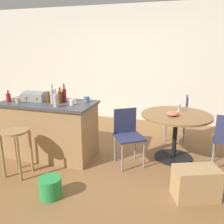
% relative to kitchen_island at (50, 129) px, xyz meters
% --- Properties ---
extents(ground_plane, '(8.80, 8.80, 0.00)m').
position_rel_kitchen_island_xyz_m(ground_plane, '(0.83, 0.11, -0.46)').
color(ground_plane, olive).
extents(back_wall, '(8.00, 0.10, 2.70)m').
position_rel_kitchen_island_xyz_m(back_wall, '(0.83, 2.45, 0.89)').
color(back_wall, silver).
rests_on(back_wall, ground_plane).
extents(kitchen_island, '(1.51, 0.75, 0.91)m').
position_rel_kitchen_island_xyz_m(kitchen_island, '(0.00, 0.00, 0.00)').
color(kitchen_island, '#A37A4C').
rests_on(kitchen_island, ground_plane).
extents(wooden_stool, '(0.35, 0.35, 0.66)m').
position_rel_kitchen_island_xyz_m(wooden_stool, '(-0.09, -0.71, 0.04)').
color(wooden_stool, '#A37A4C').
rests_on(wooden_stool, ground_plane).
extents(dining_table, '(1.09, 1.09, 0.74)m').
position_rel_kitchen_island_xyz_m(dining_table, '(1.98, 0.47, 0.12)').
color(dining_table, black).
rests_on(dining_table, ground_plane).
extents(folding_chair_near, '(0.56, 0.56, 0.85)m').
position_rel_kitchen_island_xyz_m(folding_chair_near, '(1.29, 0.09, 0.04)').
color(folding_chair_near, navy).
rests_on(folding_chair_near, ground_plane).
extents(folding_chair_left, '(0.42, 0.41, 0.86)m').
position_rel_kitchen_island_xyz_m(folding_chair_left, '(2.02, 1.34, 0.05)').
color(folding_chair_left, navy).
rests_on(folding_chair_left, ground_plane).
extents(toolbox, '(0.39, 0.26, 0.15)m').
position_rel_kitchen_island_xyz_m(toolbox, '(-0.26, 0.05, 0.52)').
color(toolbox, gray).
rests_on(toolbox, kitchen_island).
extents(bottle_0, '(0.07, 0.07, 0.18)m').
position_rel_kitchen_island_xyz_m(bottle_0, '(0.05, -0.04, 0.52)').
color(bottle_0, '#603314').
rests_on(bottle_0, kitchen_island).
extents(bottle_1, '(0.07, 0.07, 0.27)m').
position_rel_kitchen_island_xyz_m(bottle_1, '(0.29, -0.23, 0.55)').
color(bottle_1, '#B7B2AD').
rests_on(bottle_1, kitchen_island).
extents(bottle_2, '(0.07, 0.07, 0.29)m').
position_rel_kitchen_island_xyz_m(bottle_2, '(0.25, 0.09, 0.56)').
color(bottle_2, maroon).
rests_on(bottle_2, kitchen_island).
extents(bottle_3, '(0.07, 0.07, 0.25)m').
position_rel_kitchen_island_xyz_m(bottle_3, '(0.23, -0.00, 0.55)').
color(bottle_3, '#603314').
rests_on(bottle_3, kitchen_island).
extents(bottle_4, '(0.07, 0.07, 0.30)m').
position_rel_kitchen_island_xyz_m(bottle_4, '(0.14, -0.07, 0.57)').
color(bottle_4, '#B7B2AD').
rests_on(bottle_4, kitchen_island).
extents(bottle_5, '(0.07, 0.07, 0.19)m').
position_rel_kitchen_island_xyz_m(bottle_5, '(-0.60, -0.17, 0.52)').
color(bottle_5, maroon).
rests_on(bottle_5, kitchen_island).
extents(cup_0, '(0.12, 0.09, 0.09)m').
position_rel_kitchen_island_xyz_m(cup_0, '(0.60, 0.18, 0.50)').
color(cup_0, '#4C7099').
rests_on(cup_0, kitchen_island).
extents(cup_1, '(0.11, 0.07, 0.09)m').
position_rel_kitchen_island_xyz_m(cup_1, '(-0.39, -0.21, 0.50)').
color(cup_1, tan).
rests_on(cup_1, kitchen_island).
extents(cup_2, '(0.12, 0.08, 0.09)m').
position_rel_kitchen_island_xyz_m(cup_2, '(0.46, -0.07, 0.50)').
color(cup_2, white).
rests_on(cup_2, kitchen_island).
extents(wine_glass, '(0.07, 0.07, 0.14)m').
position_rel_kitchen_island_xyz_m(wine_glass, '(2.00, 0.67, 0.39)').
color(wine_glass, silver).
rests_on(wine_glass, dining_table).
extents(serving_bowl, '(0.18, 0.18, 0.07)m').
position_rel_kitchen_island_xyz_m(serving_bowl, '(1.92, 0.36, 0.32)').
color(serving_bowl, '#DB6651').
rests_on(serving_bowl, dining_table).
extents(cardboard_box, '(0.60, 0.48, 0.39)m').
position_rel_kitchen_island_xyz_m(cardboard_box, '(2.28, -0.55, -0.26)').
color(cardboard_box, tan).
rests_on(cardboard_box, ground_plane).
extents(plastic_bucket, '(0.27, 0.27, 0.25)m').
position_rel_kitchen_island_xyz_m(plastic_bucket, '(0.61, -1.03, -0.33)').
color(plastic_bucket, green).
rests_on(plastic_bucket, ground_plane).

